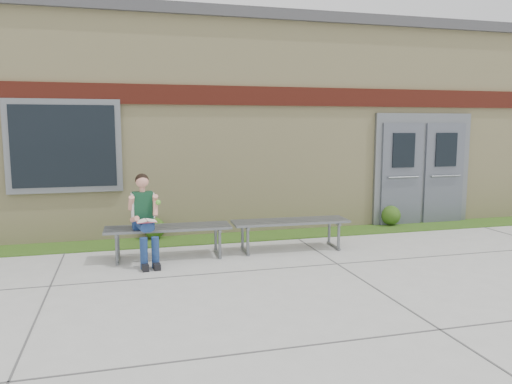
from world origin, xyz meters
name	(u,v)px	position (x,y,z in m)	size (l,w,h in m)	color
ground	(284,279)	(0.00, 0.00, 0.00)	(80.00, 80.00, 0.00)	#9E9E99
grass_strip	(240,237)	(0.00, 2.60, 0.01)	(16.00, 0.80, 0.02)	#264412
school_building	(208,123)	(0.00, 5.99, 2.10)	(16.20, 6.22, 4.20)	beige
bench_left	(168,234)	(-1.40, 1.51, 0.39)	(1.94, 0.60, 0.50)	slate
bench_right	(290,227)	(0.60, 1.51, 0.39)	(1.94, 0.60, 0.50)	slate
girl	(145,216)	(-1.76, 1.31, 0.72)	(0.47, 0.77, 1.34)	navy
shrub_mid	(154,228)	(-1.53, 2.85, 0.21)	(0.38, 0.38, 0.38)	#264412
shrub_east	(391,215)	(3.24, 2.85, 0.22)	(0.40, 0.40, 0.40)	#264412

